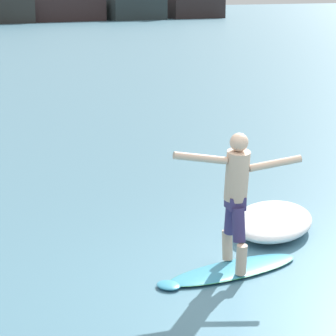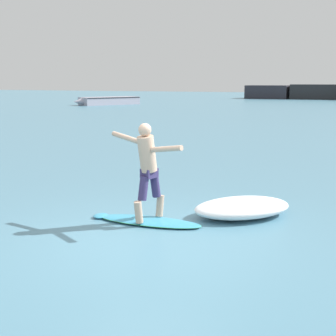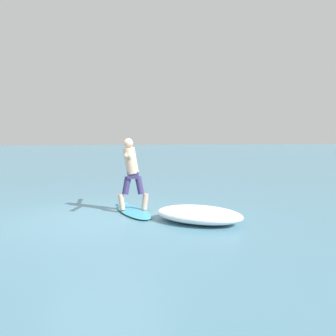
# 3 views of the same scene
# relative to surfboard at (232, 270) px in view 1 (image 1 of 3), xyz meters

# --- Properties ---
(ground_plane) EXTENTS (200.00, 200.00, 0.00)m
(ground_plane) POSITION_rel_surfboard_xyz_m (0.38, -0.71, -0.03)
(ground_plane) COLOR teal
(surfboard) EXTENTS (2.06, 0.72, 0.20)m
(surfboard) POSITION_rel_surfboard_xyz_m (0.00, 0.00, 0.00)
(surfboard) COLOR #3A9ABF
(surfboard) RESTS_ON ground
(surfer) EXTENTS (1.54, 0.73, 1.69)m
(surfer) POSITION_rel_surfboard_xyz_m (0.02, -0.04, 1.02)
(surfer) COLOR tan
(surfer) RESTS_ON surfboard
(wave_foam_at_tail) EXTENTS (2.09, 2.10, 0.33)m
(wave_foam_at_tail) POSITION_rel_surfboard_xyz_m (1.39, 1.07, 0.13)
(wave_foam_at_tail) COLOR white
(wave_foam_at_tail) RESTS_ON ground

